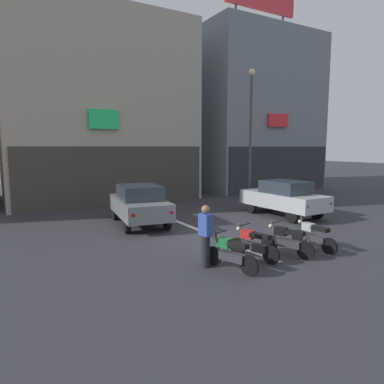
% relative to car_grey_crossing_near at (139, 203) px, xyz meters
% --- Properties ---
extents(ground_plane, '(120.00, 120.00, 0.00)m').
position_rel_car_grey_crossing_near_xyz_m(ground_plane, '(1.62, -3.39, -0.89)').
color(ground_plane, '#333338').
extents(lane_centre_line, '(0.20, 18.00, 0.01)m').
position_rel_car_grey_crossing_near_xyz_m(lane_centre_line, '(1.62, 2.61, -0.88)').
color(lane_centre_line, silver).
rests_on(lane_centre_line, ground).
extents(building_mid_block, '(10.68, 8.89, 10.71)m').
position_rel_car_grey_crossing_near_xyz_m(building_mid_block, '(0.67, 9.26, 4.46)').
color(building_mid_block, '#B2A893').
rests_on(building_mid_block, ground).
extents(building_far_right, '(9.41, 8.74, 11.59)m').
position_rel_car_grey_crossing_near_xyz_m(building_far_right, '(12.65, 9.26, 4.90)').
color(building_far_right, gray).
rests_on(building_far_right, ground).
extents(car_grey_crossing_near, '(2.30, 4.30, 1.64)m').
position_rel_car_grey_crossing_near_xyz_m(car_grey_crossing_near, '(0.00, 0.00, 0.00)').
color(car_grey_crossing_near, black).
rests_on(car_grey_crossing_near, ground).
extents(car_silver_parked_kerbside, '(1.87, 4.15, 1.64)m').
position_rel_car_grey_crossing_near_xyz_m(car_silver_parked_kerbside, '(6.42, -1.64, 0.00)').
color(car_silver_parked_kerbside, black).
rests_on(car_silver_parked_kerbside, ground).
extents(street_lamp, '(0.36, 0.36, 7.18)m').
position_rel_car_grey_crossing_near_xyz_m(street_lamp, '(6.84, 1.33, 3.45)').
color(street_lamp, '#47474C').
rests_on(street_lamp, ground).
extents(motorcycle_green_row_leftmost, '(0.66, 1.61, 0.98)m').
position_rel_car_grey_crossing_near_xyz_m(motorcycle_green_row_leftmost, '(0.05, -6.20, -0.43)').
color(motorcycle_green_row_leftmost, black).
rests_on(motorcycle_green_row_leftmost, ground).
extents(motorcycle_red_row_left_mid, '(0.61, 1.63, 0.98)m').
position_rel_car_grey_crossing_near_xyz_m(motorcycle_red_row_left_mid, '(1.14, -5.82, -0.43)').
color(motorcycle_red_row_left_mid, black).
rests_on(motorcycle_red_row_left_mid, ground).
extents(motorcycle_black_row_centre, '(0.67, 1.61, 0.98)m').
position_rel_car_grey_crossing_near_xyz_m(motorcycle_black_row_centre, '(2.23, -6.02, -0.43)').
color(motorcycle_black_row_centre, black).
rests_on(motorcycle_black_row_centre, ground).
extents(motorcycle_silver_row_right_mid, '(0.55, 1.67, 0.98)m').
position_rel_car_grey_crossing_near_xyz_m(motorcycle_silver_row_right_mid, '(3.33, -6.04, -0.43)').
color(motorcycle_silver_row_right_mid, black).
rests_on(motorcycle_silver_row_right_mid, ground).
extents(person_by_motorcycles, '(0.26, 0.38, 1.67)m').
position_rel_car_grey_crossing_near_xyz_m(person_by_motorcycles, '(-0.37, -5.67, -0.03)').
color(person_by_motorcycles, '#23232D').
rests_on(person_by_motorcycles, ground).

